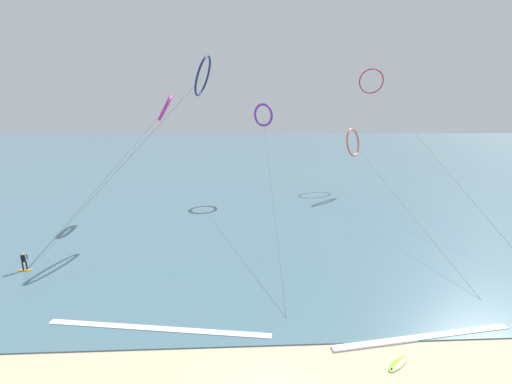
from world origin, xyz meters
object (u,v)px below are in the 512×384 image
at_px(kite_coral, 353,142).
at_px(kite_crimson, 371,81).
at_px(kite_navy, 203,76).
at_px(surfboard_spare, 398,364).
at_px(kite_magenta, 165,108).
at_px(kite_violet, 263,115).
at_px(surfer_amber, 24,263).

relative_size(kite_coral, kite_crimson, 0.78).
bearing_deg(kite_navy, surfboard_spare, 34.08).
height_order(kite_crimson, kite_magenta, kite_crimson).
bearing_deg(kite_violet, kite_coral, -141.21).
distance_m(kite_coral, kite_navy, 29.48).
height_order(kite_magenta, surfboard_spare, kite_magenta).
bearing_deg(kite_coral, surfboard_spare, -152.39).
xyz_separation_m(surfer_amber, surfboard_spare, (28.93, -12.64, -0.78)).
distance_m(kite_navy, surfboard_spare, 35.15).
xyz_separation_m(surfer_amber, kite_violet, (23.73, 28.40, 12.86)).
relative_size(kite_magenta, surfboard_spare, 12.59).
distance_m(kite_crimson, kite_magenta, 43.50).
xyz_separation_m(kite_crimson, kite_violet, (-23.26, -12.90, -6.68)).
bearing_deg(kite_violet, kite_magenta, 67.02).
bearing_deg(kite_coral, kite_magenta, 145.40).
height_order(kite_navy, kite_violet, kite_navy).
relative_size(surfer_amber, kite_coral, 0.05).
relative_size(kite_crimson, kite_violet, 1.24).
xyz_separation_m(kite_navy, surfboard_spare, (13.60, -26.66, -18.43)).
relative_size(kite_coral, kite_magenta, 1.60).
bearing_deg(kite_magenta, kite_violet, 105.44).
bearing_deg(surfboard_spare, kite_coral, 75.51).
xyz_separation_m(kite_navy, kite_crimson, (31.67, 27.29, 1.89)).
bearing_deg(kite_navy, kite_violet, 156.76).
relative_size(kite_coral, surfboard_spare, 20.20).
distance_m(kite_coral, kite_violet, 16.40).
height_order(kite_coral, kite_violet, kite_violet).
bearing_deg(surfer_amber, kite_violet, -164.49).
distance_m(surfer_amber, surfboard_spare, 31.58).
distance_m(kite_coral, kite_magenta, 31.82).
distance_m(kite_coral, surfboard_spare, 43.01).
bearing_deg(kite_violet, kite_crimson, -111.03).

